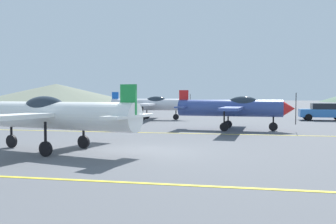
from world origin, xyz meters
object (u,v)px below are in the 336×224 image
airplane_mid (234,107)px  car_sedan (324,112)px  airplane_near (56,114)px  airplane_far (150,104)px

airplane_mid → car_sedan: 14.14m
airplane_near → airplane_far: same height
airplane_mid → car_sedan: airplane_mid is taller
airplane_mid → car_sedan: size_ratio=2.07×
airplane_near → car_sedan: (15.46, 22.23, -0.68)m
airplane_far → car_sedan: 16.56m
airplane_near → airplane_mid: bearing=56.6°
airplane_far → airplane_near: bearing=-87.3°
airplane_mid → airplane_far: (-8.10, 9.39, 0.00)m
airplane_mid → airplane_far: size_ratio=1.00×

